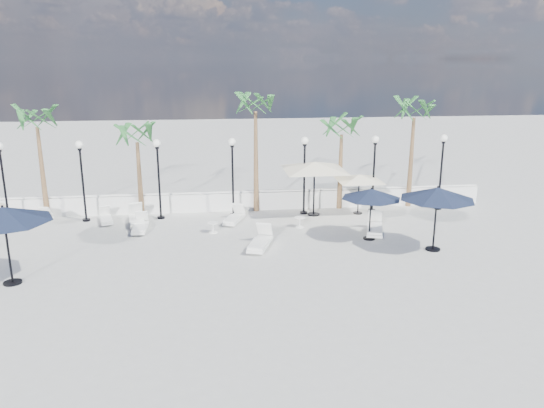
{
  "coord_description": "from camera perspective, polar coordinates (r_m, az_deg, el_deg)",
  "views": [
    {
      "loc": [
        -1.06,
        -18.49,
        7.46
      ],
      "look_at": [
        1.5,
        3.05,
        1.5
      ],
      "focal_mm": 35.0,
      "sensor_mm": 36.0,
      "label": 1
    }
  ],
  "objects": [
    {
      "name": "lounger_3",
      "position": [
        24.45,
        -13.99,
        -2.32
      ],
      "size": [
        0.6,
        1.8,
        0.67
      ],
      "rotation": [
        0.0,
        0.0,
        -0.01
      ],
      "color": "white",
      "rests_on": "ground"
    },
    {
      "name": "lounger_5",
      "position": [
        21.63,
        -1.27,
        -4.09
      ],
      "size": [
        1.28,
        2.16,
        0.77
      ],
      "rotation": [
        0.0,
        0.0,
        -0.33
      ],
      "color": "white",
      "rests_on": "ground"
    },
    {
      "name": "lamppost_2",
      "position": [
        25.6,
        -12.14,
        3.83
      ],
      "size": [
        0.36,
        0.36,
        3.84
      ],
      "color": "black",
      "rests_on": "ground"
    },
    {
      "name": "lounger_1",
      "position": [
        26.16,
        -17.43,
        -1.47
      ],
      "size": [
        0.93,
        1.7,
        0.61
      ],
      "rotation": [
        0.0,
        0.0,
        0.27
      ],
      "color": "white",
      "rests_on": "ground"
    },
    {
      "name": "parasol_navy_left",
      "position": [
        19.69,
        -26.94,
        -1.04
      ],
      "size": [
        3.17,
        3.17,
        2.8
      ],
      "color": "black",
      "rests_on": "ground"
    },
    {
      "name": "lamppost_4",
      "position": [
        25.88,
        3.51,
        4.27
      ],
      "size": [
        0.36,
        0.36,
        3.84
      ],
      "color": "black",
      "rests_on": "ground"
    },
    {
      "name": "parasol_cream_sq_a",
      "position": [
        25.64,
        4.6,
        4.51
      ],
      "size": [
        5.84,
        5.84,
        2.87
      ],
      "color": "black",
      "rests_on": "ground"
    },
    {
      "name": "lamppost_0",
      "position": [
        27.17,
        -27.01,
        3.14
      ],
      "size": [
        0.36,
        0.36,
        3.84
      ],
      "color": "black",
      "rests_on": "ground"
    },
    {
      "name": "parasol_navy_right",
      "position": [
        21.78,
        17.37,
        1.06
      ],
      "size": [
        2.97,
        2.97,
        2.66
      ],
      "color": "black",
      "rests_on": "ground"
    },
    {
      "name": "lamppost_3",
      "position": [
        25.5,
        -4.27,
        4.09
      ],
      "size": [
        0.36,
        0.36,
        3.84
      ],
      "color": "black",
      "rests_on": "ground"
    },
    {
      "name": "lamppost_5",
      "position": [
        26.72,
        10.94,
        4.37
      ],
      "size": [
        0.36,
        0.36,
        3.84
      ],
      "color": "black",
      "rests_on": "ground"
    },
    {
      "name": "lounger_6",
      "position": [
        23.85,
        10.98,
        -2.5
      ],
      "size": [
        1.24,
        2.15,
        0.77
      ],
      "rotation": [
        0.0,
        0.0,
        -0.3
      ],
      "color": "white",
      "rests_on": "ground"
    },
    {
      "name": "lamppost_6",
      "position": [
        27.98,
        17.81,
        4.4
      ],
      "size": [
        0.36,
        0.36,
        3.84
      ],
      "color": "black",
      "rests_on": "ground"
    },
    {
      "name": "ground",
      "position": [
        19.96,
        -3.26,
        -6.6
      ],
      "size": [
        100.0,
        100.0,
        0.0
      ],
      "primitive_type": "plane",
      "color": "#A8A7A2",
      "rests_on": "ground"
    },
    {
      "name": "lounger_4",
      "position": [
        25.02,
        -4.09,
        -1.47
      ],
      "size": [
        1.19,
        1.91,
        0.68
      ],
      "rotation": [
        0.0,
        0.0,
        -0.36
      ],
      "color": "white",
      "rests_on": "ground"
    },
    {
      "name": "palm_2",
      "position": [
        25.99,
        -1.79,
        10.18
      ],
      "size": [
        2.6,
        2.6,
        6.1
      ],
      "color": "brown",
      "rests_on": "ground"
    },
    {
      "name": "lounger_0",
      "position": [
        26.98,
        -23.85,
        -1.58
      ],
      "size": [
        1.04,
        1.74,
        0.62
      ],
      "rotation": [
        0.0,
        0.0,
        -0.33
      ],
      "color": "white",
      "rests_on": "ground"
    },
    {
      "name": "parasol_navy_mid",
      "position": [
        22.55,
        10.63,
        1.07
      ],
      "size": [
        2.53,
        2.53,
        2.27
      ],
      "color": "black",
      "rests_on": "ground"
    },
    {
      "name": "side_table_1",
      "position": [
        23.61,
        -6.35,
        -2.42
      ],
      "size": [
        0.49,
        0.49,
        0.47
      ],
      "color": "white",
      "rests_on": "ground"
    },
    {
      "name": "palm_4",
      "position": [
        27.89,
        15.05,
        9.23
      ],
      "size": [
        2.6,
        2.6,
        5.7
      ],
      "color": "brown",
      "rests_on": "ground"
    },
    {
      "name": "lamppost_1",
      "position": [
        26.16,
        -19.8,
        3.5
      ],
      "size": [
        0.36,
        0.36,
        3.84
      ],
      "color": "black",
      "rests_on": "ground"
    },
    {
      "name": "lounger_2",
      "position": [
        25.53,
        -14.36,
        -1.52
      ],
      "size": [
        1.0,
        2.13,
        0.77
      ],
      "rotation": [
        0.0,
        0.0,
        0.17
      ],
      "color": "white",
      "rests_on": "ground"
    },
    {
      "name": "palm_0",
      "position": [
        27.14,
        -23.98,
        7.87
      ],
      "size": [
        2.6,
        2.6,
        5.5
      ],
      "color": "brown",
      "rests_on": "ground"
    },
    {
      "name": "balustrade",
      "position": [
        26.93,
        -4.29,
        0.27
      ],
      "size": [
        26.0,
        0.3,
        1.01
      ],
      "color": "silver",
      "rests_on": "ground"
    },
    {
      "name": "side_table_2",
      "position": [
        24.24,
        3.01,
        -1.87
      ],
      "size": [
        0.49,
        0.49,
        0.48
      ],
      "color": "white",
      "rests_on": "ground"
    },
    {
      "name": "parasol_cream_sq_b",
      "position": [
        26.31,
        9.38,
        3.12
      ],
      "size": [
        4.26,
        4.26,
        2.14
      ],
      "color": "black",
      "rests_on": "ground"
    },
    {
      "name": "palm_1",
      "position": [
        26.28,
        -14.33,
        6.79
      ],
      "size": [
        2.6,
        2.6,
        4.7
      ],
      "color": "brown",
      "rests_on": "ground"
    },
    {
      "name": "palm_3",
      "position": [
        26.84,
        7.5,
        7.72
      ],
      "size": [
        2.6,
        2.6,
        4.9
      ],
      "color": "brown",
      "rests_on": "ground"
    }
  ]
}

